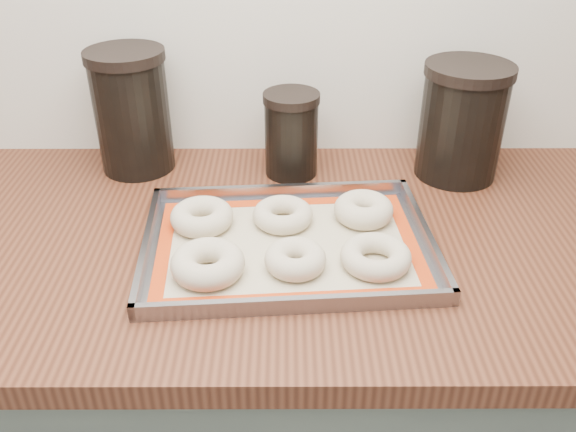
{
  "coord_description": "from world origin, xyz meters",
  "views": [
    {
      "loc": [
        -0.04,
        0.82,
        1.46
      ],
      "look_at": [
        -0.04,
        1.63,
        0.96
      ],
      "focal_mm": 38.0,
      "sensor_mm": 36.0,
      "label": 1
    }
  ],
  "objects_px": {
    "bagel_front_mid": "(295,259)",
    "canister_right": "(462,121)",
    "bagel_front_left": "(208,264)",
    "bagel_back_right": "(364,210)",
    "baking_tray": "(288,244)",
    "canister_mid": "(291,134)",
    "canister_left": "(132,111)",
    "bagel_back_left": "(202,217)",
    "bagel_front_right": "(376,257)",
    "bagel_back_mid": "(283,215)"
  },
  "relations": [
    {
      "from": "bagel_back_mid",
      "to": "canister_mid",
      "type": "bearing_deg",
      "value": 85.36
    },
    {
      "from": "bagel_back_mid",
      "to": "bagel_back_left",
      "type": "bearing_deg",
      "value": -176.35
    },
    {
      "from": "bagel_back_left",
      "to": "bagel_back_mid",
      "type": "distance_m",
      "value": 0.14
    },
    {
      "from": "bagel_back_right",
      "to": "canister_mid",
      "type": "height_order",
      "value": "canister_mid"
    },
    {
      "from": "bagel_front_mid",
      "to": "bagel_back_left",
      "type": "bearing_deg",
      "value": 142.08
    },
    {
      "from": "bagel_front_right",
      "to": "bagel_back_mid",
      "type": "distance_m",
      "value": 0.19
    },
    {
      "from": "baking_tray",
      "to": "bagel_back_left",
      "type": "relative_size",
      "value": 4.54
    },
    {
      "from": "bagel_front_mid",
      "to": "canister_mid",
      "type": "relative_size",
      "value": 0.57
    },
    {
      "from": "baking_tray",
      "to": "bagel_back_left",
      "type": "xyz_separation_m",
      "value": [
        -0.14,
        0.06,
        0.02
      ]
    },
    {
      "from": "bagel_front_left",
      "to": "canister_right",
      "type": "bearing_deg",
      "value": 36.56
    },
    {
      "from": "bagel_back_right",
      "to": "canister_mid",
      "type": "relative_size",
      "value": 0.62
    },
    {
      "from": "bagel_front_left",
      "to": "canister_mid",
      "type": "xyz_separation_m",
      "value": [
        0.13,
        0.34,
        0.06
      ]
    },
    {
      "from": "canister_mid",
      "to": "bagel_back_right",
      "type": "bearing_deg",
      "value": -56.13
    },
    {
      "from": "baking_tray",
      "to": "bagel_back_left",
      "type": "bearing_deg",
      "value": 158.13
    },
    {
      "from": "bagel_front_mid",
      "to": "canister_mid",
      "type": "bearing_deg",
      "value": 90.68
    },
    {
      "from": "bagel_back_left",
      "to": "canister_left",
      "type": "bearing_deg",
      "value": 123.91
    },
    {
      "from": "bagel_front_left",
      "to": "bagel_back_right",
      "type": "bearing_deg",
      "value": 31.87
    },
    {
      "from": "bagel_front_right",
      "to": "canister_mid",
      "type": "distance_m",
      "value": 0.35
    },
    {
      "from": "bagel_front_left",
      "to": "bagel_back_left",
      "type": "height_order",
      "value": "bagel_front_left"
    },
    {
      "from": "canister_left",
      "to": "canister_mid",
      "type": "relative_size",
      "value": 1.44
    },
    {
      "from": "baking_tray",
      "to": "canister_left",
      "type": "distance_m",
      "value": 0.43
    },
    {
      "from": "bagel_front_right",
      "to": "bagel_back_left",
      "type": "bearing_deg",
      "value": 157.78
    },
    {
      "from": "canister_right",
      "to": "bagel_front_mid",
      "type": "bearing_deg",
      "value": -134.9
    },
    {
      "from": "bagel_back_left",
      "to": "canister_mid",
      "type": "xyz_separation_m",
      "value": [
        0.15,
        0.2,
        0.06
      ]
    },
    {
      "from": "bagel_back_right",
      "to": "baking_tray",
      "type": "bearing_deg",
      "value": -148.92
    },
    {
      "from": "bagel_front_right",
      "to": "bagel_back_left",
      "type": "relative_size",
      "value": 1.03
    },
    {
      "from": "baking_tray",
      "to": "bagel_back_right",
      "type": "xyz_separation_m",
      "value": [
        0.13,
        0.08,
        0.02
      ]
    },
    {
      "from": "bagel_front_mid",
      "to": "bagel_front_right",
      "type": "relative_size",
      "value": 0.86
    },
    {
      "from": "bagel_front_right",
      "to": "canister_mid",
      "type": "height_order",
      "value": "canister_mid"
    },
    {
      "from": "bagel_front_left",
      "to": "canister_left",
      "type": "distance_m",
      "value": 0.42
    },
    {
      "from": "bagel_front_right",
      "to": "bagel_back_right",
      "type": "height_order",
      "value": "bagel_back_right"
    },
    {
      "from": "bagel_front_right",
      "to": "bagel_back_mid",
      "type": "bearing_deg",
      "value": 139.29
    },
    {
      "from": "bagel_front_left",
      "to": "bagel_back_right",
      "type": "relative_size",
      "value": 1.1
    },
    {
      "from": "canister_mid",
      "to": "canister_right",
      "type": "bearing_deg",
      "value": -0.85
    },
    {
      "from": "bagel_front_mid",
      "to": "canister_right",
      "type": "bearing_deg",
      "value": 45.1
    },
    {
      "from": "bagel_front_right",
      "to": "bagel_back_left",
      "type": "distance_m",
      "value": 0.3
    },
    {
      "from": "baking_tray",
      "to": "canister_right",
      "type": "xyz_separation_m",
      "value": [
        0.33,
        0.26,
        0.1
      ]
    },
    {
      "from": "bagel_front_right",
      "to": "canister_right",
      "type": "relative_size",
      "value": 0.5
    },
    {
      "from": "baking_tray",
      "to": "bagel_front_mid",
      "type": "relative_size",
      "value": 5.12
    },
    {
      "from": "bagel_front_mid",
      "to": "bagel_front_right",
      "type": "bearing_deg",
      "value": 3.51
    },
    {
      "from": "baking_tray",
      "to": "canister_mid",
      "type": "bearing_deg",
      "value": 88.45
    },
    {
      "from": "bagel_front_mid",
      "to": "canister_left",
      "type": "xyz_separation_m",
      "value": [
        -0.31,
        0.35,
        0.1
      ]
    },
    {
      "from": "bagel_front_mid",
      "to": "canister_left",
      "type": "relative_size",
      "value": 0.4
    },
    {
      "from": "bagel_front_left",
      "to": "canister_right",
      "type": "distance_m",
      "value": 0.57
    },
    {
      "from": "bagel_front_left",
      "to": "canister_mid",
      "type": "distance_m",
      "value": 0.37
    },
    {
      "from": "bagel_back_left",
      "to": "bagel_back_right",
      "type": "relative_size",
      "value": 1.05
    },
    {
      "from": "canister_mid",
      "to": "canister_right",
      "type": "xyz_separation_m",
      "value": [
        0.32,
        -0.0,
        0.03
      ]
    },
    {
      "from": "baking_tray",
      "to": "bagel_front_right",
      "type": "height_order",
      "value": "bagel_front_right"
    },
    {
      "from": "bagel_front_right",
      "to": "bagel_back_mid",
      "type": "relative_size",
      "value": 1.07
    },
    {
      "from": "canister_mid",
      "to": "canister_right",
      "type": "height_order",
      "value": "canister_right"
    }
  ]
}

